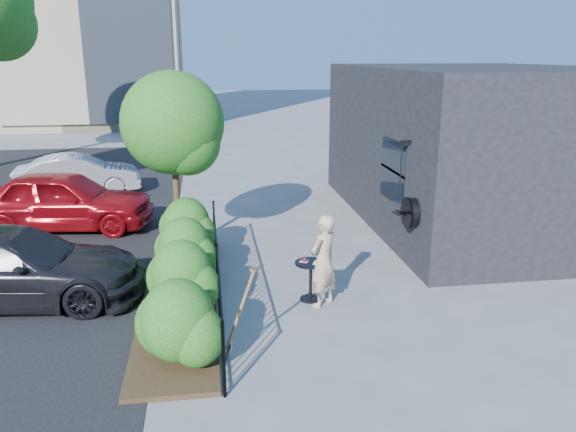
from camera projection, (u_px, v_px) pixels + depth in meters
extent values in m
plane|color=gray|center=(300.00, 296.00, 10.41)|extent=(120.00, 120.00, 0.00)
cube|color=black|center=(476.00, 144.00, 14.89)|extent=(6.00, 9.00, 4.00)
cube|color=black|center=(393.00, 171.00, 12.54)|extent=(0.04, 1.60, 1.40)
cube|color=black|center=(393.00, 171.00, 12.54)|extent=(0.05, 1.70, 0.06)
cylinder|color=black|center=(412.00, 213.00, 11.25)|extent=(0.18, 0.60, 0.60)
cylinder|color=black|center=(407.00, 213.00, 11.24)|extent=(0.03, 0.64, 0.64)
cube|color=black|center=(406.00, 142.00, 11.35)|extent=(0.25, 0.06, 0.06)
cylinder|color=black|center=(401.00, 169.00, 11.49)|extent=(0.02, 0.02, 1.05)
cylinder|color=black|center=(224.00, 359.00, 7.20)|extent=(0.05, 0.05, 1.10)
cylinder|color=black|center=(218.00, 272.00, 10.05)|extent=(0.05, 0.05, 1.10)
cylinder|color=black|center=(214.00, 224.00, 12.90)|extent=(0.05, 0.05, 1.10)
cube|color=black|center=(217.00, 246.00, 9.91)|extent=(0.03, 6.00, 0.03)
cube|color=black|center=(218.00, 296.00, 10.17)|extent=(0.03, 6.00, 0.03)
cylinder|color=black|center=(223.00, 355.00, 7.29)|extent=(0.02, 0.02, 1.04)
cylinder|color=black|center=(223.00, 348.00, 7.48)|extent=(0.02, 0.02, 1.04)
cylinder|color=black|center=(222.00, 340.00, 7.67)|extent=(0.02, 0.02, 1.04)
cylinder|color=black|center=(222.00, 333.00, 7.86)|extent=(0.02, 0.02, 1.04)
cylinder|color=black|center=(221.00, 327.00, 8.05)|extent=(0.02, 0.02, 1.04)
cylinder|color=black|center=(221.00, 320.00, 8.24)|extent=(0.02, 0.02, 1.04)
cylinder|color=black|center=(221.00, 314.00, 8.43)|extent=(0.02, 0.02, 1.04)
cylinder|color=black|center=(220.00, 309.00, 8.62)|extent=(0.02, 0.02, 1.04)
cylinder|color=black|center=(220.00, 303.00, 8.81)|extent=(0.02, 0.02, 1.04)
cylinder|color=black|center=(219.00, 298.00, 9.00)|extent=(0.02, 0.02, 1.04)
cylinder|color=black|center=(219.00, 293.00, 9.19)|extent=(0.02, 0.02, 1.04)
cylinder|color=black|center=(219.00, 288.00, 9.38)|extent=(0.02, 0.02, 1.04)
cylinder|color=black|center=(218.00, 283.00, 9.57)|extent=(0.02, 0.02, 1.04)
cylinder|color=black|center=(218.00, 279.00, 9.76)|extent=(0.02, 0.02, 1.04)
cylinder|color=black|center=(218.00, 275.00, 9.95)|extent=(0.02, 0.02, 1.04)
cylinder|color=black|center=(217.00, 270.00, 10.14)|extent=(0.02, 0.02, 1.04)
cylinder|color=black|center=(217.00, 266.00, 10.33)|extent=(0.02, 0.02, 1.04)
cylinder|color=black|center=(217.00, 263.00, 10.52)|extent=(0.02, 0.02, 1.04)
cylinder|color=black|center=(217.00, 259.00, 10.71)|extent=(0.02, 0.02, 1.04)
cylinder|color=black|center=(216.00, 255.00, 10.90)|extent=(0.02, 0.02, 1.04)
cylinder|color=black|center=(216.00, 252.00, 11.09)|extent=(0.02, 0.02, 1.04)
cylinder|color=black|center=(216.00, 248.00, 11.28)|extent=(0.02, 0.02, 1.04)
cylinder|color=black|center=(216.00, 245.00, 11.47)|extent=(0.02, 0.02, 1.04)
cylinder|color=black|center=(215.00, 242.00, 11.66)|extent=(0.02, 0.02, 1.04)
cylinder|color=black|center=(215.00, 239.00, 11.85)|extent=(0.02, 0.02, 1.04)
cylinder|color=black|center=(215.00, 236.00, 12.04)|extent=(0.02, 0.02, 1.04)
cylinder|color=black|center=(215.00, 233.00, 12.23)|extent=(0.02, 0.02, 1.04)
cylinder|color=black|center=(215.00, 230.00, 12.42)|extent=(0.02, 0.02, 1.04)
cylinder|color=black|center=(214.00, 228.00, 12.61)|extent=(0.02, 0.02, 1.04)
cylinder|color=black|center=(214.00, 225.00, 12.80)|extent=(0.02, 0.02, 1.04)
cube|color=#382616|center=(179.00, 301.00, 10.09)|extent=(1.30, 6.00, 0.08)
ellipsoid|color=#14581A|center=(178.00, 323.00, 7.83)|extent=(1.10, 1.10, 1.24)
ellipsoid|color=#14581A|center=(182.00, 279.00, 9.35)|extent=(1.10, 1.10, 1.24)
ellipsoid|color=#14581A|center=(185.00, 249.00, 10.78)|extent=(1.10, 1.10, 1.24)
ellipsoid|color=#14581A|center=(187.00, 228.00, 12.11)|extent=(1.10, 1.10, 1.24)
cylinder|color=#3F2B19|center=(177.00, 200.00, 12.41)|extent=(0.14, 0.14, 2.40)
sphere|color=#14581A|center=(173.00, 126.00, 11.96)|extent=(2.20, 2.20, 2.20)
sphere|color=#14581A|center=(187.00, 142.00, 11.90)|extent=(1.43, 1.43, 1.43)
cylinder|color=black|center=(311.00, 263.00, 10.04)|extent=(0.58, 0.58, 0.03)
cylinder|color=black|center=(311.00, 281.00, 10.14)|extent=(0.06, 0.06, 0.69)
cylinder|color=black|center=(310.00, 299.00, 10.24)|extent=(0.39, 0.39, 0.03)
cube|color=white|center=(304.00, 261.00, 10.09)|extent=(0.19, 0.19, 0.01)
cube|color=white|center=(317.00, 263.00, 9.98)|extent=(0.19, 0.19, 0.01)
torus|color=#4E0D19|center=(304.00, 260.00, 10.08)|extent=(0.13, 0.13, 0.04)
torus|color=tan|center=(317.00, 262.00, 9.98)|extent=(0.13, 0.13, 0.04)
imported|color=tan|center=(323.00, 261.00, 9.81)|extent=(0.72, 0.70, 1.67)
cylinder|color=brown|center=(240.00, 310.00, 8.09)|extent=(0.47, 0.05, 1.23)
cube|color=gray|center=(229.00, 352.00, 8.24)|extent=(0.11, 0.19, 0.26)
cylinder|color=brown|center=(253.00, 270.00, 7.94)|extent=(0.11, 0.10, 0.06)
imported|color=#A50D16|center=(64.00, 200.00, 14.18)|extent=(4.60, 2.33, 1.50)
imported|color=#B5B5BA|center=(78.00, 174.00, 17.80)|extent=(3.94, 1.88, 1.25)
imported|color=black|center=(11.00, 267.00, 9.99)|extent=(4.77, 2.25, 1.35)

